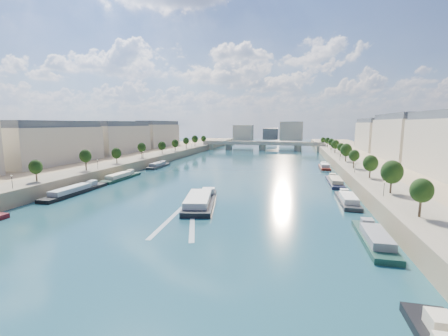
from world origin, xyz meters
The scene contains 17 objects.
ground centered at (0.00, 100.00, 0.00)m, with size 700.00×700.00×0.00m, color #0D2839.
quay_left centered at (-72.00, 100.00, 2.50)m, with size 44.00×520.00×5.00m, color #9E8460.
quay_right centered at (72.00, 100.00, 2.50)m, with size 44.00×520.00×5.00m, color #9E8460.
pave_left centered at (-57.00, 100.00, 5.05)m, with size 14.00×520.00×0.10m, color gray.
pave_right centered at (57.00, 100.00, 5.05)m, with size 14.00×520.00×0.10m, color gray.
trees_left centered at (-55.00, 102.00, 10.48)m, with size 4.80×268.80×8.26m.
trees_right centered at (55.00, 110.00, 10.48)m, with size 4.80×268.80×8.26m.
lamps_left centered at (-52.50, 90.00, 7.78)m, with size 0.36×200.36×4.28m.
lamps_right centered at (52.50, 105.00, 7.78)m, with size 0.36×200.36×4.28m.
buildings_left centered at (-85.00, 112.00, 16.45)m, with size 16.00×226.00×23.20m.
buildings_right centered at (85.00, 112.00, 16.45)m, with size 16.00×226.00×23.20m.
skyline centered at (3.19, 319.52, 14.66)m, with size 79.00×42.00×22.00m.
bridge centered at (0.00, 239.00, 5.08)m, with size 112.00×12.00×8.15m.
tour_barge centered at (1.61, 43.74, 1.08)m, with size 13.63×29.46×3.86m.
wake centered at (1.61, 27.15, 0.02)m, with size 12.73×26.01×0.04m.
moored_barges_left centered at (-45.50, 45.71, 0.84)m, with size 5.00×161.30×3.60m.
moored_barges_right centered at (45.50, 53.41, 0.84)m, with size 5.00×165.28×3.60m.
Camera 1 is at (28.79, -40.59, 24.25)m, focal length 24.00 mm.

